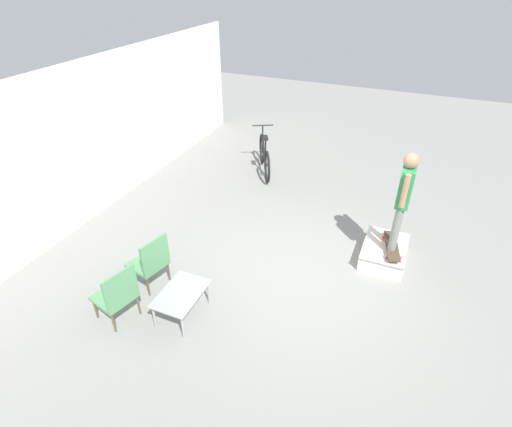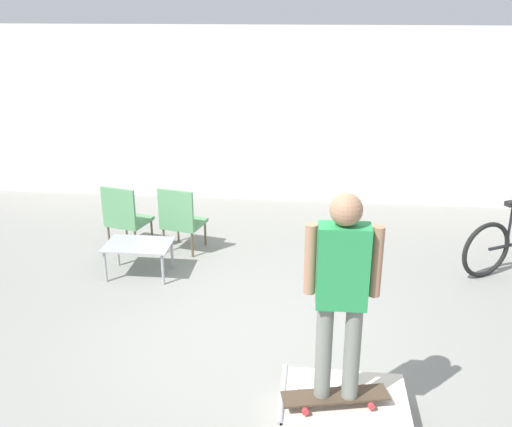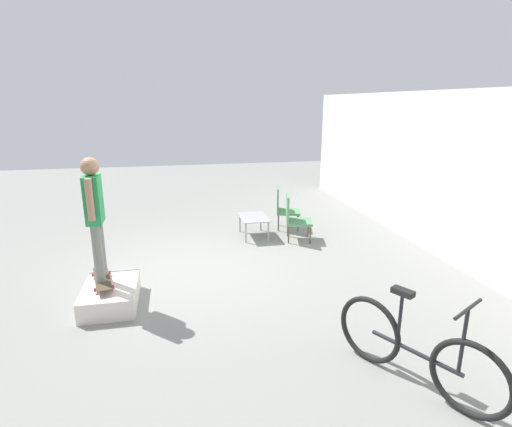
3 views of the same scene
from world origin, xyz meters
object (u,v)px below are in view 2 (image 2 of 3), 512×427
object	(u,v)px
skate_ramp_box	(343,411)
coffee_table	(139,248)
skateboard_on_ramp	(335,396)
patio_chair_right	(181,218)
patio_chair_left	(125,216)
person_skater	(342,283)

from	to	relation	value
skate_ramp_box	coffee_table	xyz separation A→B (m)	(-2.53, 2.57, 0.24)
skateboard_on_ramp	skate_ramp_box	bearing A→B (deg)	38.66
patio_chair_right	patio_chair_left	bearing A→B (deg)	13.12
skateboard_on_ramp	patio_chair_left	bearing A→B (deg)	116.85
patio_chair_left	patio_chair_right	distance (m)	0.80
person_skater	patio_chair_left	xyz separation A→B (m)	(-2.88, 3.46, -0.88)
coffee_table	patio_chair_right	xyz separation A→B (m)	(0.38, 0.78, 0.12)
patio_chair_right	skate_ramp_box	bearing A→B (deg)	135.90
person_skater	coffee_table	world-z (taller)	person_skater
skateboard_on_ramp	patio_chair_right	size ratio (longest dim) A/B	0.92
skate_ramp_box	person_skater	size ratio (longest dim) A/B	0.62
patio_chair_left	patio_chair_right	xyz separation A→B (m)	(0.80, -0.00, 0.00)
skateboard_on_ramp	person_skater	world-z (taller)	person_skater
skate_ramp_box	patio_chair_right	distance (m)	4.00
coffee_table	patio_chair_left	distance (m)	0.90
patio_chair_left	patio_chair_right	world-z (taller)	same
patio_chair_right	person_skater	bearing A→B (deg)	134.13
person_skater	patio_chair_left	size ratio (longest dim) A/B	1.78
coffee_table	patio_chair_right	distance (m)	0.88
skateboard_on_ramp	coffee_table	size ratio (longest dim) A/B	1.05
skateboard_on_ramp	patio_chair_right	xyz separation A→B (m)	(-2.07, 3.46, 0.14)
skateboard_on_ramp	patio_chair_left	xyz separation A→B (m)	(-2.88, 3.46, 0.14)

